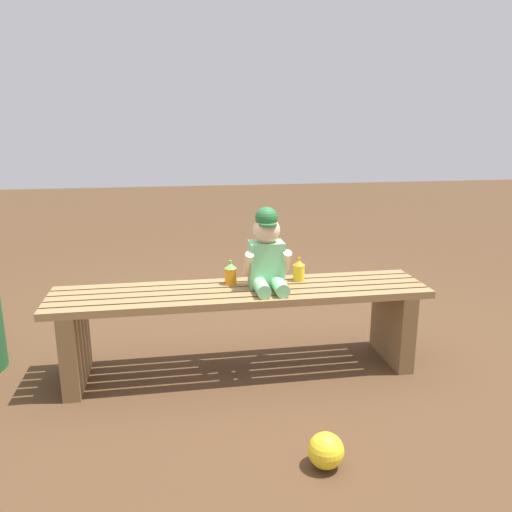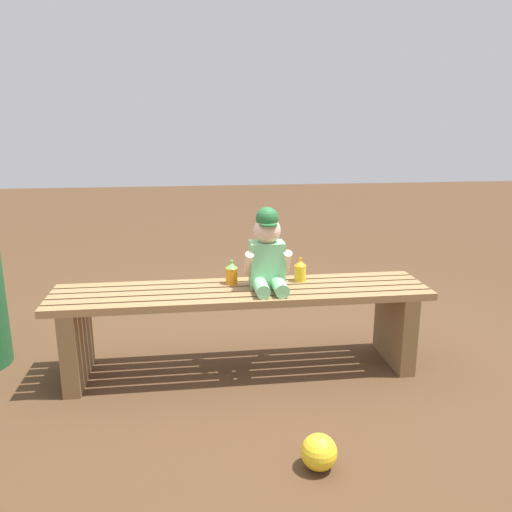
# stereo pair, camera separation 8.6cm
# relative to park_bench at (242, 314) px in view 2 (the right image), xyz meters

# --- Properties ---
(ground_plane) EXTENTS (16.00, 16.00, 0.00)m
(ground_plane) POSITION_rel_park_bench_xyz_m (0.00, -0.00, -0.30)
(ground_plane) COLOR #4C331E
(park_bench) EXTENTS (1.87, 0.39, 0.44)m
(park_bench) POSITION_rel_park_bench_xyz_m (0.00, 0.00, 0.00)
(park_bench) COLOR olive
(park_bench) RESTS_ON ground_plane
(child_figure) EXTENTS (0.23, 0.27, 0.40)m
(child_figure) POSITION_rel_park_bench_xyz_m (0.13, 0.01, 0.31)
(child_figure) COLOR #7FCC8C
(child_figure) RESTS_ON park_bench
(sippy_cup_left) EXTENTS (0.06, 0.06, 0.12)m
(sippy_cup_left) POSITION_rel_park_bench_xyz_m (-0.04, 0.09, 0.19)
(sippy_cup_left) COLOR orange
(sippy_cup_left) RESTS_ON park_bench
(sippy_cup_right) EXTENTS (0.06, 0.06, 0.12)m
(sippy_cup_right) POSITION_rel_park_bench_xyz_m (0.32, 0.09, 0.19)
(sippy_cup_right) COLOR yellow
(sippy_cup_right) RESTS_ON park_bench
(toy_ball) EXTENTS (0.14, 0.14, 0.14)m
(toy_ball) POSITION_rel_park_bench_xyz_m (0.20, -0.82, -0.24)
(toy_ball) COLOR yellow
(toy_ball) RESTS_ON ground_plane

